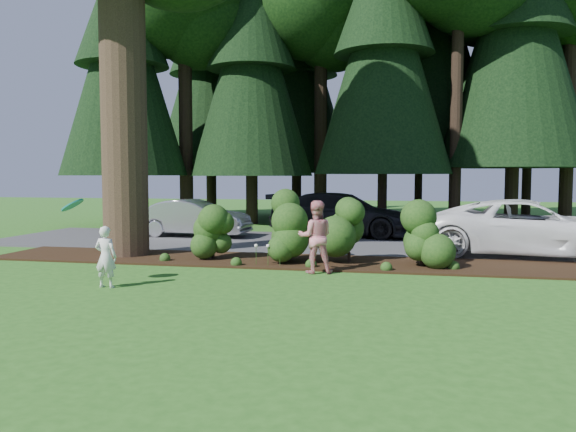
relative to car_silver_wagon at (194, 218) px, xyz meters
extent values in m
plane|color=#265819|center=(4.53, -8.34, -0.70)|extent=(80.00, 80.00, 0.00)
cube|color=black|center=(4.53, -5.09, -0.67)|extent=(16.00, 2.50, 0.05)
cube|color=#38383A|center=(4.53, -0.84, -0.68)|extent=(22.00, 6.00, 0.03)
cylinder|color=black|center=(-0.07, -4.94, 5.30)|extent=(1.24, 1.24, 12.00)
sphere|color=#1B3F13|center=(2.53, -5.14, -0.04)|extent=(1.08, 1.08, 1.08)
cylinder|color=black|center=(2.53, -5.14, -0.55)|extent=(0.08, 0.08, 0.30)
sphere|color=#1B3F13|center=(4.33, -5.34, 0.24)|extent=(1.35, 1.35, 1.35)
cylinder|color=black|center=(4.33, -5.34, -0.55)|extent=(0.08, 0.08, 0.30)
sphere|color=#1B3F13|center=(6.13, -5.04, 0.13)|extent=(1.26, 1.26, 1.26)
cylinder|color=black|center=(6.13, -5.04, -0.55)|extent=(0.08, 0.08, 0.30)
sphere|color=#1B3F13|center=(7.93, -5.24, 0.02)|extent=(1.17, 1.17, 1.17)
cylinder|color=black|center=(7.93, -5.24, -0.55)|extent=(0.08, 0.08, 0.30)
cylinder|color=#1B3F13|center=(3.93, -5.94, -0.45)|extent=(0.01, 0.01, 0.50)
sphere|color=white|center=(3.93, -5.94, -0.18)|extent=(0.09, 0.09, 0.09)
cylinder|color=#1B3F13|center=(4.23, -5.94, -0.45)|extent=(0.01, 0.01, 0.50)
sphere|color=white|center=(4.23, -5.94, -0.18)|extent=(0.09, 0.09, 0.09)
cylinder|color=#1B3F13|center=(4.53, -5.94, -0.45)|extent=(0.01, 0.01, 0.50)
sphere|color=white|center=(4.53, -5.94, -0.18)|extent=(0.09, 0.09, 0.09)
cylinder|color=black|center=(-4.97, 5.66, 4.20)|extent=(0.50, 0.50, 9.80)
cone|color=black|center=(-4.97, 5.66, 7.00)|extent=(6.16, 6.16, 10.50)
cylinder|color=black|center=(-2.47, 6.16, 3.85)|extent=(0.50, 0.50, 9.10)
sphere|color=black|center=(-2.47, 6.16, 9.44)|extent=(5.72, 5.72, 5.72)
cylinder|color=black|center=(0.53, 6.66, 4.55)|extent=(0.50, 0.50, 10.50)
cone|color=black|center=(0.53, 6.66, 7.55)|extent=(6.60, 6.60, 11.25)
cylinder|color=black|center=(3.53, 5.16, 3.68)|extent=(0.50, 0.50, 8.75)
sphere|color=black|center=(3.53, 5.16, 9.05)|extent=(5.50, 5.50, 5.50)
cylinder|color=black|center=(6.53, 6.16, 4.90)|extent=(0.50, 0.50, 11.20)
cone|color=black|center=(6.53, 6.16, 8.10)|extent=(7.04, 7.04, 12.00)
cylinder|color=black|center=(9.53, 7.16, 4.03)|extent=(0.50, 0.50, 9.45)
cylinder|color=black|center=(12.03, 5.66, 4.73)|extent=(0.50, 0.50, 10.85)
cone|color=black|center=(12.03, 5.66, 7.83)|extent=(6.82, 6.82, 11.62)
cylinder|color=black|center=(14.53, 7.66, 4.20)|extent=(0.50, 0.50, 9.80)
cylinder|color=black|center=(-3.47, 10.16, 4.90)|extent=(0.50, 0.50, 11.20)
cone|color=black|center=(-3.47, 10.16, 8.10)|extent=(7.04, 7.04, 12.00)
cylinder|color=black|center=(2.03, 9.66, 4.55)|extent=(0.50, 0.50, 10.50)
cone|color=black|center=(2.03, 9.66, 7.55)|extent=(6.60, 6.60, 11.25)
cylinder|color=black|center=(8.03, 10.66, 5.25)|extent=(0.50, 0.50, 11.90)
cone|color=black|center=(8.03, 10.66, 8.65)|extent=(7.48, 7.48, 12.75)
cylinder|color=black|center=(13.03, 10.16, 4.38)|extent=(0.50, 0.50, 10.15)
cone|color=black|center=(13.03, 10.16, 7.28)|extent=(6.38, 6.38, 10.88)
imported|color=#AAAAAE|center=(0.00, 0.00, 0.00)|extent=(4.12, 1.59, 1.34)
imported|color=white|center=(10.83, -2.87, 0.11)|extent=(5.89, 3.30, 1.56)
imported|color=black|center=(5.22, 1.46, 0.12)|extent=(5.72, 3.15, 1.57)
imported|color=silver|center=(1.66, -9.06, -0.08)|extent=(0.45, 0.30, 1.24)
imported|color=red|center=(5.51, -6.54, 0.14)|extent=(0.92, 0.78, 1.68)
cylinder|color=teal|center=(0.92, -9.00, 0.95)|extent=(0.44, 0.48, 0.29)
cylinder|color=orange|center=(0.92, -9.00, 0.96)|extent=(0.31, 0.34, 0.20)
camera|label=1|loc=(7.52, -19.19, 1.55)|focal=35.00mm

